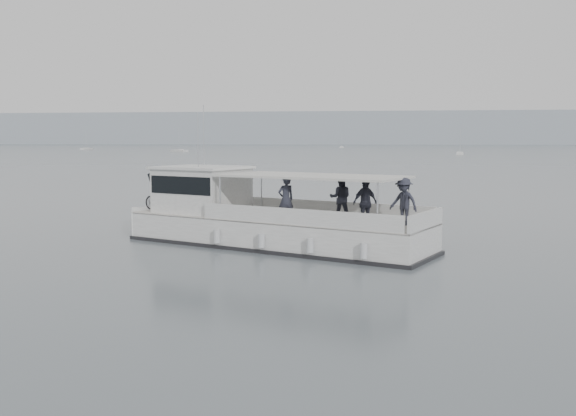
# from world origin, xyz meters

# --- Properties ---
(ground) EXTENTS (1400.00, 1400.00, 0.00)m
(ground) POSITION_xyz_m (0.00, 0.00, 0.00)
(ground) COLOR #535C62
(ground) RESTS_ON ground
(headland) EXTENTS (1400.00, 90.00, 28.00)m
(headland) POSITION_xyz_m (0.00, 560.00, 14.00)
(headland) COLOR #939EA8
(headland) RESTS_ON ground
(tour_boat) EXTENTS (14.23, 8.50, 6.18)m
(tour_boat) POSITION_xyz_m (4.64, 0.43, 1.01)
(tour_boat) COLOR white
(tour_boat) RESTS_ON ground
(moored_fleet) EXTENTS (415.96, 282.78, 9.62)m
(moored_fleet) POSITION_xyz_m (-1.76, 174.26, 0.36)
(moored_fleet) COLOR white
(moored_fleet) RESTS_ON ground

